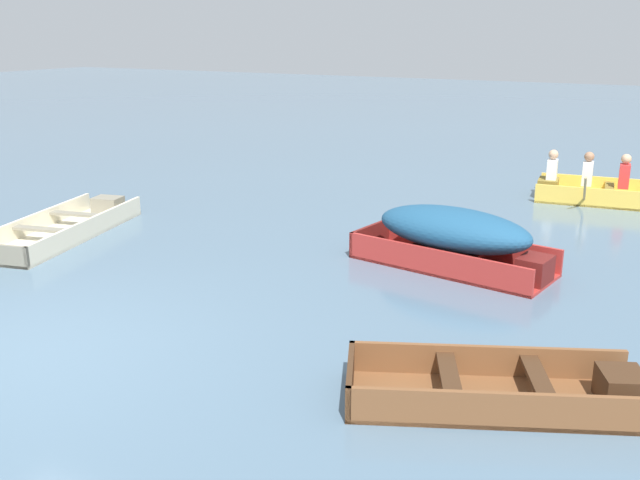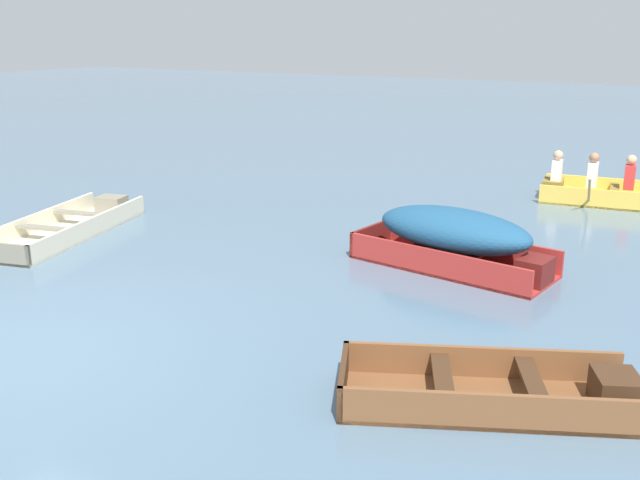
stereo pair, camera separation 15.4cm
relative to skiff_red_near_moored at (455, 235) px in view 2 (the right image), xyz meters
name	(u,v)px [view 2 (the right image)]	position (x,y,z in m)	size (l,w,h in m)	color
ground_plane	(8,352)	(-3.05, -4.68, -0.46)	(80.00, 80.00, 0.00)	slate
skiff_red_near_moored	(455,235)	(0.00, 0.00, 0.00)	(2.80, 1.45, 0.82)	#AD2D28
skiff_cream_mid_moored	(70,226)	(-5.87, -1.29, -0.35)	(1.71, 3.23, 0.32)	beige
skiff_wooden_brown_far_moored	(500,392)	(1.54, -3.31, -0.34)	(2.67, 1.85, 0.33)	brown
rowboat_yellow_with_crew	(631,193)	(1.65, 5.05, -0.24)	(3.74, 2.43, 0.91)	#E5BC47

